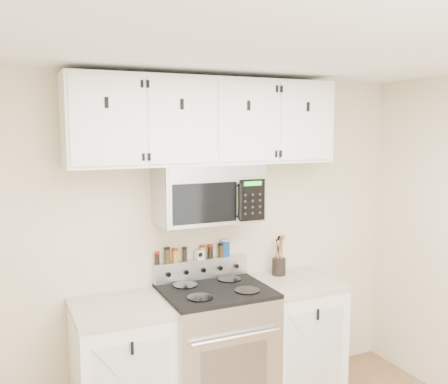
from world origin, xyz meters
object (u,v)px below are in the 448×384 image
Objects in this scene: range at (216,349)px; utensil_crock at (279,265)px; salt_canister at (225,248)px; microwave at (208,193)px.

utensil_crock reaches higher than range.
range is at bearing -163.61° from utensil_crock.
salt_canister is (-0.44, 0.09, 0.17)m from utensil_crock.
salt_canister is at bearing 54.03° from range.
range is 1.15m from microwave.
microwave reaches higher than range.
range is 3.44× the size of utensil_crock.
microwave is 2.38× the size of utensil_crock.
utensil_crock is at bearing 16.39° from range.
utensil_crock is (0.64, 0.19, 0.51)m from range.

